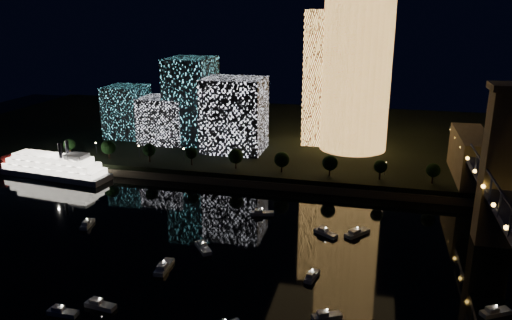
{
  "coord_description": "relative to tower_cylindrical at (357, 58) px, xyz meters",
  "views": [
    {
      "loc": [
        26.84,
        -107.37,
        70.96
      ],
      "look_at": [
        -13.0,
        55.0,
        19.82
      ],
      "focal_mm": 35.0,
      "sensor_mm": 36.0,
      "label": 1
    }
  ],
  "objects": [
    {
      "name": "ground",
      "position": [
        -16.48,
        -132.85,
        -48.62
      ],
      "size": [
        520.0,
        520.0,
        0.0
      ],
      "primitive_type": "plane",
      "color": "black",
      "rests_on": "ground"
    },
    {
      "name": "far_bank",
      "position": [
        -16.48,
        27.15,
        -46.12
      ],
      "size": [
        420.0,
        160.0,
        5.0
      ],
      "primitive_type": "cube",
      "color": "black",
      "rests_on": "ground"
    },
    {
      "name": "seawall",
      "position": [
        -16.48,
        -50.85,
        -47.12
      ],
      "size": [
        420.0,
        6.0,
        3.0
      ],
      "primitive_type": "cube",
      "color": "#6B5E4C",
      "rests_on": "ground"
    },
    {
      "name": "tower_cylindrical",
      "position": [
        0.0,
        0.0,
        0.0
      ],
      "size": [
        34.0,
        34.0,
        86.99
      ],
      "color": "#FFB051",
      "rests_on": "far_bank"
    },
    {
      "name": "tower_rectangular",
      "position": [
        -14.91,
        8.58,
        -10.99
      ],
      "size": [
        20.51,
        20.51,
        65.26
      ],
      "primitive_type": "cube",
      "color": "#FFB051",
      "rests_on": "far_bank"
    },
    {
      "name": "midrise_blocks",
      "position": [
        -80.04,
        -9.72,
        -26.45
      ],
      "size": [
        86.79,
        37.17,
        42.39
      ],
      "color": "white",
      "rests_on": "far_bank"
    },
    {
      "name": "riverboat",
      "position": [
        -127.32,
        -59.73,
        -44.3
      ],
      "size": [
        56.85,
        17.67,
        16.85
      ],
      "color": "silver",
      "rests_on": "ground"
    },
    {
      "name": "motorboats",
      "position": [
        -23.91,
        -116.07,
        -47.81
      ],
      "size": [
        129.81,
        74.07,
        2.78
      ],
      "color": "silver",
      "rests_on": "ground"
    },
    {
      "name": "esplanade_trees",
      "position": [
        -47.11,
        -44.85,
        -38.16
      ],
      "size": [
        165.5,
        6.6,
        8.8
      ],
      "color": "black",
      "rests_on": "far_bank"
    },
    {
      "name": "street_lamps",
      "position": [
        -50.48,
        -38.85,
        -39.6
      ],
      "size": [
        132.7,
        0.7,
        5.65
      ],
      "color": "black",
      "rests_on": "far_bank"
    }
  ]
}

